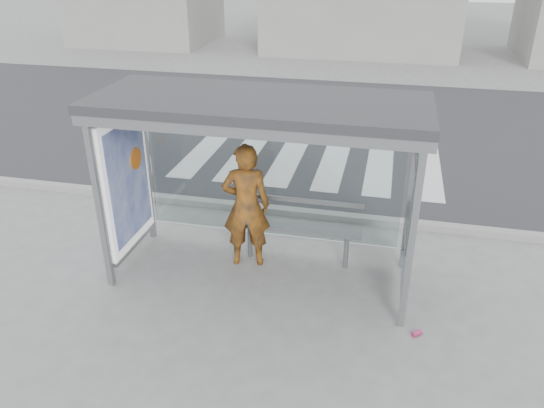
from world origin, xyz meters
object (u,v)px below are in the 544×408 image
at_px(person, 246,206).
at_px(bus_shelter, 233,143).
at_px(bench, 298,227).
at_px(soda_can, 417,333).

bearing_deg(person, bus_shelter, 55.71).
distance_m(bus_shelter, person, 1.06).
bearing_deg(bench, bus_shelter, -151.99).
distance_m(bench, soda_can, 2.28).
height_order(person, bench, person).
relative_size(bench, soda_can, 15.04).
relative_size(bus_shelter, bench, 2.26).
height_order(bus_shelter, bench, bus_shelter).
xyz_separation_m(bus_shelter, person, (0.09, 0.23, -1.03)).
distance_m(person, bench, 0.84).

